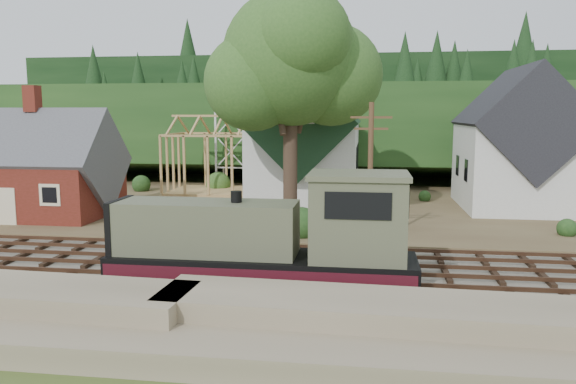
# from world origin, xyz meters

# --- Properties ---
(ground) EXTENTS (140.00, 140.00, 0.00)m
(ground) POSITION_xyz_m (0.00, 0.00, 0.00)
(ground) COLOR #384C1E
(ground) RESTS_ON ground
(embankment) EXTENTS (64.00, 5.00, 1.60)m
(embankment) POSITION_xyz_m (0.00, -8.50, 0.00)
(embankment) COLOR #7F7259
(embankment) RESTS_ON ground
(railroad_bed) EXTENTS (64.00, 11.00, 0.16)m
(railroad_bed) POSITION_xyz_m (0.00, 0.00, 0.08)
(railroad_bed) COLOR #726B5B
(railroad_bed) RESTS_ON ground
(village_flat) EXTENTS (64.00, 26.00, 0.30)m
(village_flat) POSITION_xyz_m (0.00, 18.00, 0.15)
(village_flat) COLOR brown
(village_flat) RESTS_ON ground
(hillside) EXTENTS (70.00, 28.96, 12.74)m
(hillside) POSITION_xyz_m (0.00, 42.00, 0.00)
(hillside) COLOR #1E3F19
(hillside) RESTS_ON ground
(ridge) EXTENTS (80.00, 20.00, 12.00)m
(ridge) POSITION_xyz_m (0.00, 58.00, 0.00)
(ridge) COLOR black
(ridge) RESTS_ON ground
(depot) EXTENTS (10.80, 7.41, 9.00)m
(depot) POSITION_xyz_m (-16.00, 11.00, 3.21)
(depot) COLOR #541F13
(depot) RESTS_ON village_flat
(church) EXTENTS (8.40, 15.17, 13.00)m
(church) POSITION_xyz_m (2.00, 19.68, 5.18)
(church) COLOR silver
(church) RESTS_ON village_flat
(farmhouse) EXTENTS (8.40, 10.80, 10.60)m
(farmhouse) POSITION_xyz_m (18.00, 19.00, 4.87)
(farmhouse) COLOR silver
(farmhouse) RESTS_ON village_flat
(timber_frame) EXTENTS (8.20, 6.20, 6.99)m
(timber_frame) POSITION_xyz_m (-6.00, 22.00, 3.27)
(timber_frame) COLOR tan
(timber_frame) RESTS_ON village_flat
(lattice_tower) EXTENTS (3.20, 3.20, 12.12)m
(lattice_tower) POSITION_xyz_m (-6.00, 28.00, 10.03)
(lattice_tower) COLOR silver
(lattice_tower) RESTS_ON village_flat
(big_tree) EXTENTS (10.90, 8.40, 14.70)m
(big_tree) POSITION_xyz_m (2.17, 10.08, 10.22)
(big_tree) COLOR #38281E
(big_tree) RESTS_ON village_flat
(telegraph_pole_near) EXTENTS (2.20, 0.28, 8.00)m
(telegraph_pole_near) POSITION_xyz_m (7.00, 5.20, 4.25)
(telegraph_pole_near) COLOR #4C331E
(telegraph_pole_near) RESTS_ON ground
(locomotive) EXTENTS (12.37, 3.09, 4.94)m
(locomotive) POSITION_xyz_m (3.07, -3.00, 2.18)
(locomotive) COLOR black
(locomotive) RESTS_ON railroad_bed
(car_blue) EXTENTS (2.09, 4.01, 1.30)m
(car_blue) POSITION_xyz_m (-3.38, 11.70, 0.95)
(car_blue) COLOR #5392B3
(car_blue) RESTS_ON village_flat
(car_green) EXTENTS (3.52, 1.99, 1.10)m
(car_green) POSITION_xyz_m (-16.98, 13.76, 0.85)
(car_green) COLOR #79AA76
(car_green) RESTS_ON village_flat
(patio_set) EXTENTS (2.15, 2.15, 2.40)m
(patio_set) POSITION_xyz_m (-15.01, 9.27, 2.34)
(patio_set) COLOR silver
(patio_set) RESTS_ON village_flat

